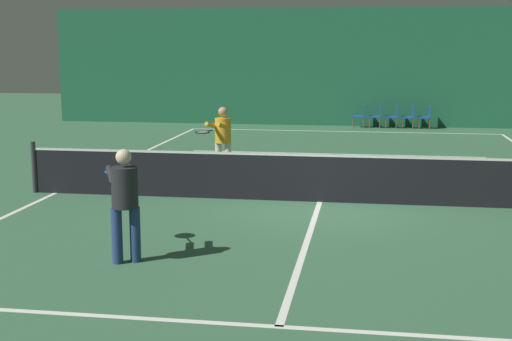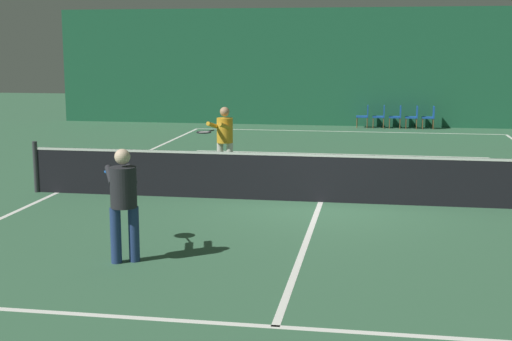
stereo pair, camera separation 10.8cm
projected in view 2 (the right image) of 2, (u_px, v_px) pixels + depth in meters
The scene contains 15 objects.
ground_plane at pixel (321, 202), 13.97m from camera, with size 60.00×60.00×0.00m, color #386647.
backdrop_curtain at pixel (350, 67), 27.01m from camera, with size 23.00×0.12×4.45m.
court_line_baseline_far at pixel (346, 131), 25.53m from camera, with size 11.00×0.10×0.00m.
court_line_service_far at pixel (338, 154), 20.19m from camera, with size 8.25×0.10×0.00m.
court_line_service_near at pixel (275, 327), 7.75m from camera, with size 8.25×0.10×0.00m.
court_line_sideline_left at pixel (57, 193), 14.87m from camera, with size 0.10×23.80×0.00m.
court_line_centre at pixel (321, 202), 13.97m from camera, with size 0.10×12.80×0.00m.
tennis_net at pixel (321, 176), 13.88m from camera, with size 12.00×0.10×1.07m.
player_near at pixel (123, 196), 9.97m from camera, with size 0.92×1.34×1.62m.
player_far at pixel (224, 136), 16.52m from camera, with size 0.71×1.38×1.63m.
courtside_chair_0 at pixel (364, 115), 26.68m from camera, with size 0.44×0.44×0.84m.
courtside_chair_1 at pixel (381, 115), 26.58m from camera, with size 0.44×0.44×0.84m.
courtside_chair_2 at pixel (397, 115), 26.48m from camera, with size 0.44×0.44×0.84m.
courtside_chair_3 at pixel (414, 116), 26.38m from camera, with size 0.44×0.44×0.84m.
courtside_chair_4 at pixel (430, 116), 26.28m from camera, with size 0.44×0.44×0.84m.
Camera 2 is at (1.01, -13.68, 3.01)m, focal length 50.00 mm.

